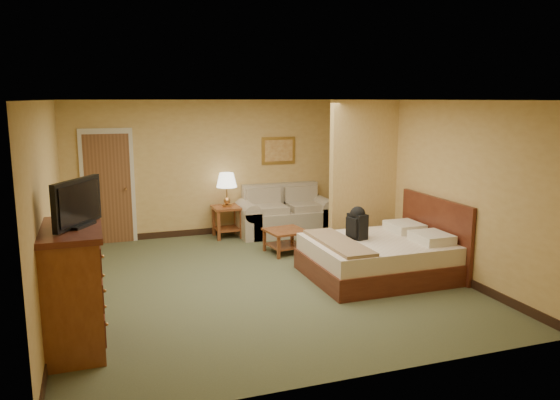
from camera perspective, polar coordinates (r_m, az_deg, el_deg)
name	(u,v)px	position (r m, az deg, el deg)	size (l,w,h in m)	color
floor	(259,281)	(8.06, -2.21, -8.42)	(6.00, 6.00, 0.00)	#4E5436
ceiling	(258,100)	(7.62, -2.35, 10.40)	(6.00, 6.00, 0.00)	white
back_wall	(213,168)	(10.61, -7.02, 3.33)	(5.50, 0.02, 2.60)	tan
left_wall	(49,205)	(7.43, -23.02, -0.52)	(0.02, 6.00, 2.60)	tan
right_wall	(425,183)	(8.92, 14.88, 1.69)	(0.02, 6.00, 2.60)	tan
partition	(363,177)	(9.40, 8.69, 2.36)	(1.20, 0.15, 2.60)	tan
door	(108,187)	(10.38, -17.51, 1.27)	(0.94, 0.16, 2.10)	beige
baseboard	(215,231)	(10.82, -6.86, -3.20)	(5.50, 0.02, 0.12)	black
loveseat	(285,218)	(10.74, 0.54, -1.87)	(1.88, 0.88, 0.95)	tan
side_table	(227,217)	(10.46, -5.54, -1.76)	(0.55, 0.55, 0.60)	brown
table_lamp	(227,181)	(10.34, -5.60, 1.99)	(0.39, 0.39, 0.64)	#AE7840
coffee_table	(286,236)	(9.37, 0.60, -3.81)	(0.72, 0.72, 0.41)	brown
wall_picture	(279,151)	(10.91, -0.15, 5.19)	(0.69, 0.04, 0.54)	#B78E3F
dresser	(73,287)	(6.20, -20.83, -8.54)	(0.65, 1.23, 1.31)	brown
tv	(77,204)	(5.98, -20.43, -0.43)	(0.47, 0.73, 0.50)	black
bed	(383,256)	(8.32, 10.70, -5.75)	(2.08, 1.77, 1.14)	#4D1D12
backpack	(358,222)	(8.19, 8.10, -2.26)	(0.25, 0.32, 0.49)	black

